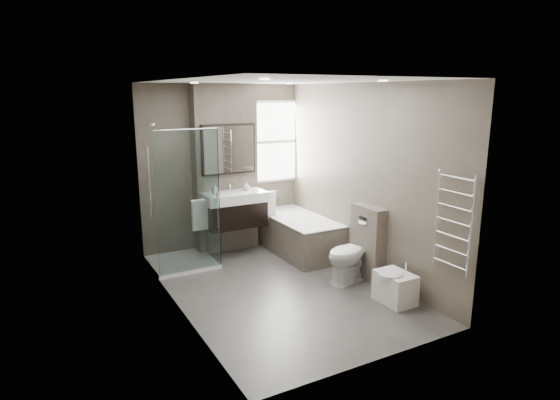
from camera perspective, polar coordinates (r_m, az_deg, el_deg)
room at (r=5.75m, az=-0.06°, el=1.25°), size 2.70×3.90×2.70m
vanity_pier at (r=7.33m, az=-6.70°, el=3.73°), size 1.00×0.25×2.60m
vanity at (r=7.13m, az=-5.53°, el=-1.10°), size 0.95×0.47×0.66m
mirror_cabinet at (r=7.13m, az=-6.28°, el=6.17°), size 0.86×0.08×0.76m
towel_left at (r=6.92m, az=-9.73°, el=-1.83°), size 0.24×0.06×0.44m
towel_right at (r=7.34m, az=-1.44°, el=-0.78°), size 0.24×0.06×0.44m
shower_enclosure at (r=6.88m, az=-11.01°, el=-3.97°), size 0.90×0.90×2.00m
bathtub at (r=7.36m, az=2.19°, el=-4.02°), size 0.75×1.60×0.57m
window at (r=7.75m, az=-0.83°, el=7.12°), size 0.98×0.06×1.33m
toilet at (r=6.32m, az=8.77°, el=-6.40°), size 0.84×0.60×0.78m
cistern_box at (r=6.41m, az=10.62°, el=-5.12°), size 0.19×0.55×1.00m
bidet at (r=5.85m, az=13.81°, el=-10.26°), size 0.40×0.47×0.49m
towel_radiator at (r=5.34m, az=20.38°, el=-2.50°), size 0.03×0.49×1.10m
soap_bottle_a at (r=6.93m, az=-7.88°, el=1.34°), size 0.07×0.08×0.17m
soap_bottle_b at (r=7.19m, az=-4.13°, el=1.72°), size 0.10×0.10×0.13m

